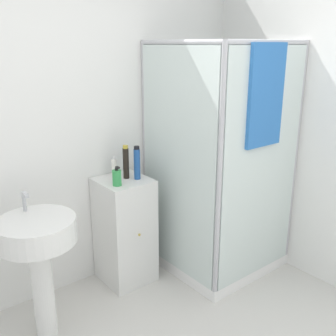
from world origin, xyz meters
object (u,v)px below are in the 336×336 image
sink (38,247)px  shampoo_bottle_tall_black (126,162)px  shampoo_bottle_blue (137,163)px  soap_dispenser (117,178)px  lotion_bottle_white (114,168)px

sink → shampoo_bottle_tall_black: 0.90m
shampoo_bottle_blue → soap_dispenser: bearing=-171.7°
lotion_bottle_white → shampoo_bottle_blue: bearing=-51.9°
soap_dispenser → lotion_bottle_white: 0.19m
sink → shampoo_bottle_blue: 0.94m
soap_dispenser → shampoo_bottle_tall_black: shampoo_bottle_tall_black is taller
soap_dispenser → shampoo_bottle_tall_black: (0.14, 0.10, 0.07)m
shampoo_bottle_tall_black → shampoo_bottle_blue: (0.06, -0.07, -0.00)m
shampoo_bottle_tall_black → lotion_bottle_white: bearing=126.7°
shampoo_bottle_blue → shampoo_bottle_tall_black: bearing=129.7°
sink → shampoo_bottle_tall_black: (0.80, 0.23, 0.34)m
soap_dispenser → shampoo_bottle_tall_black: bearing=34.1°
shampoo_bottle_blue → lotion_bottle_white: size_ratio=1.51×
sink → shampoo_bottle_tall_black: bearing=16.2°
shampoo_bottle_blue → lotion_bottle_white: shampoo_bottle_blue is taller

